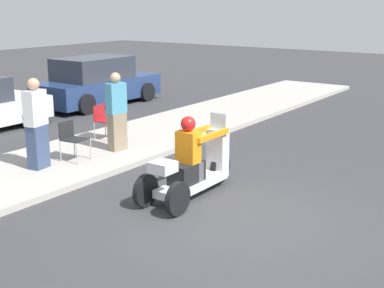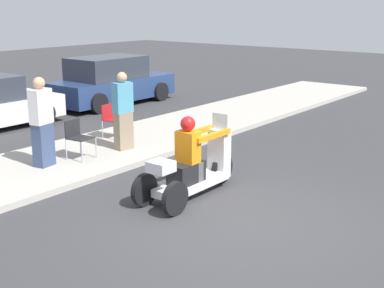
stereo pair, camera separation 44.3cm
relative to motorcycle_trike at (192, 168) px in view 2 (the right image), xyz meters
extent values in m
plane|color=#38383A|center=(-0.47, -1.26, -0.52)|extent=(60.00, 60.00, 0.00)
cube|color=#B2ADA3|center=(-0.47, 3.34, -0.46)|extent=(28.00, 2.80, 0.12)
cylinder|color=black|center=(0.91, 0.00, -0.24)|extent=(0.56, 0.10, 0.56)
cylinder|color=black|center=(-0.88, -0.34, -0.24)|extent=(0.56, 0.10, 0.56)
cylinder|color=black|center=(-0.88, 0.34, -0.24)|extent=(0.56, 0.10, 0.56)
cube|color=silver|center=(-0.01, 0.00, -0.29)|extent=(1.64, 0.47, 0.14)
cube|color=black|center=(-0.18, 0.00, -0.04)|extent=(0.65, 0.37, 0.36)
cube|color=silver|center=(0.81, 0.00, 0.09)|extent=(0.24, 0.37, 0.91)
cube|color=silver|center=(0.83, 0.00, 0.69)|extent=(0.03, 0.34, 0.30)
cube|color=silver|center=(-0.83, 0.00, 0.22)|extent=(0.36, 0.37, 0.18)
cube|color=orange|center=(-0.13, 0.00, 0.41)|extent=(0.26, 0.38, 0.55)
sphere|color=red|center=(-0.13, 0.00, 0.81)|extent=(0.26, 0.26, 0.26)
cube|color=#515156|center=(0.00, -0.12, -0.04)|extent=(0.14, 0.14, 0.36)
cube|color=#515156|center=(0.00, 0.12, -0.04)|extent=(0.14, 0.14, 0.36)
cube|color=orange|center=(0.34, -0.20, 0.55)|extent=(0.94, 0.09, 0.09)
cube|color=orange|center=(0.34, 0.20, 0.55)|extent=(0.94, 0.09, 0.09)
cube|color=#38476B|center=(-0.74, 3.24, 0.04)|extent=(0.43, 0.32, 0.88)
cube|color=silver|center=(-0.74, 3.24, 0.82)|extent=(0.47, 0.33, 0.69)
sphere|color=tan|center=(-0.74, 3.24, 1.29)|extent=(0.24, 0.24, 0.24)
cube|color=gray|center=(1.17, 2.89, 0.02)|extent=(0.41, 0.31, 0.85)
cube|color=#4C99B7|center=(1.17, 2.89, 0.78)|extent=(0.45, 0.31, 0.67)
sphere|color=tan|center=(1.17, 2.89, 1.23)|extent=(0.23, 0.23, 0.23)
cylinder|color=#A5A8AD|center=(-0.13, 2.80, -0.18)|extent=(0.02, 0.02, 0.44)
cylinder|color=#A5A8AD|center=(0.30, 2.85, -0.18)|extent=(0.02, 0.02, 0.44)
cylinder|color=#A5A8AD|center=(-0.19, 3.23, -0.18)|extent=(0.02, 0.02, 0.44)
cylinder|color=#A5A8AD|center=(0.25, 3.29, -0.18)|extent=(0.02, 0.02, 0.44)
cube|color=#232326|center=(0.06, 3.04, 0.05)|extent=(0.49, 0.49, 0.02)
cube|color=#232326|center=(0.03, 3.26, 0.23)|extent=(0.44, 0.08, 0.38)
cylinder|color=#A5A8AD|center=(1.58, 3.54, -0.18)|extent=(0.02, 0.02, 0.44)
cylinder|color=#A5A8AD|center=(2.01, 3.60, -0.18)|extent=(0.02, 0.02, 0.44)
cylinder|color=#A5A8AD|center=(1.52, 3.97, -0.18)|extent=(0.02, 0.02, 0.44)
cylinder|color=#A5A8AD|center=(1.95, 4.04, -0.18)|extent=(0.02, 0.02, 0.44)
cube|color=maroon|center=(1.76, 3.79, 0.05)|extent=(0.50, 0.50, 0.02)
cube|color=maroon|center=(1.73, 4.01, 0.23)|extent=(0.44, 0.09, 0.38)
cylinder|color=black|center=(1.86, 6.73, -0.20)|extent=(0.64, 0.22, 0.64)
cylinder|color=black|center=(1.86, 8.58, -0.20)|extent=(0.64, 0.22, 0.64)
cube|color=navy|center=(5.36, 7.65, 0.01)|extent=(4.42, 1.76, 0.71)
cube|color=#2D333D|center=(5.14, 7.65, 0.72)|extent=(2.43, 1.58, 0.72)
cylinder|color=black|center=(6.79, 6.77, -0.20)|extent=(0.64, 0.22, 0.64)
cylinder|color=black|center=(6.79, 8.53, -0.20)|extent=(0.64, 0.22, 0.64)
cylinder|color=black|center=(3.92, 6.77, -0.20)|extent=(0.64, 0.22, 0.64)
cylinder|color=black|center=(3.92, 8.53, -0.20)|extent=(0.64, 0.22, 0.64)
camera|label=1|loc=(-7.31, -5.19, 2.81)|focal=50.00mm
camera|label=2|loc=(-7.04, -5.54, 2.81)|focal=50.00mm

